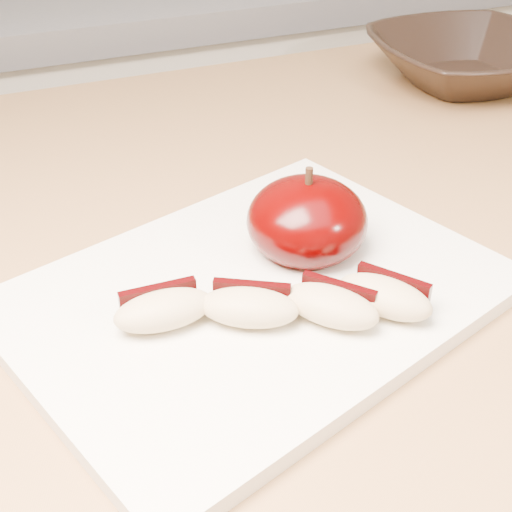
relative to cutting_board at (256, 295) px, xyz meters
name	(u,v)px	position (x,y,z in m)	size (l,w,h in m)	color
back_cabinet	(105,229)	(0.03, 0.82, -0.44)	(2.40, 0.62, 0.94)	silver
cutting_board	(256,295)	(0.00, 0.00, 0.00)	(0.31, 0.23, 0.01)	white
apple_half	(307,221)	(0.05, 0.03, 0.03)	(0.09, 0.09, 0.07)	#2E0000
apple_wedge_a	(163,309)	(-0.07, -0.01, 0.02)	(0.06, 0.03, 0.02)	tan
apple_wedge_b	(249,306)	(-0.02, -0.03, 0.02)	(0.07, 0.06, 0.02)	tan
apple_wedge_c	(332,305)	(0.03, -0.05, 0.02)	(0.06, 0.07, 0.02)	tan
apple_wedge_d	(386,296)	(0.07, -0.05, 0.02)	(0.06, 0.07, 0.02)	tan
bowl	(467,60)	(0.37, 0.28, 0.02)	(0.21, 0.21, 0.05)	black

